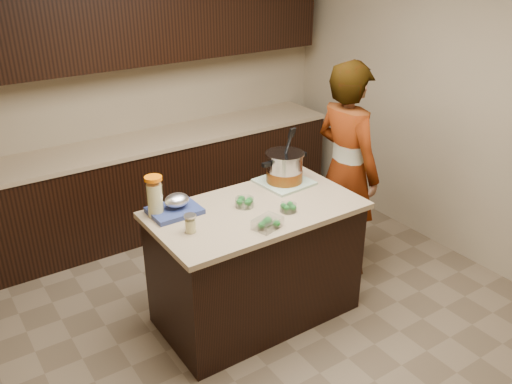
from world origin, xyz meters
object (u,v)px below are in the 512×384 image
stock_pot (285,169)px  person (346,171)px  island (256,263)px  lemonade_pitcher (155,198)px

stock_pot → person: (0.57, -0.06, -0.13)m
island → lemonade_pitcher: (-0.62, 0.27, 0.58)m
island → person: size_ratio=0.82×
stock_pot → lemonade_pitcher: stock_pot is taller
stock_pot → lemonade_pitcher: (-1.02, 0.05, 0.02)m
island → stock_pot: stock_pot is taller
island → lemonade_pitcher: size_ratio=5.20×
island → person: person is taller
lemonade_pitcher → person: size_ratio=0.16×
island → stock_pot: size_ratio=3.57×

